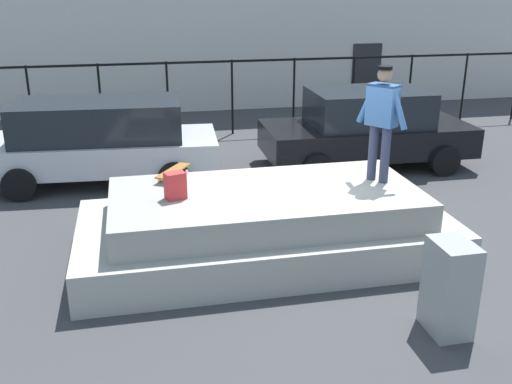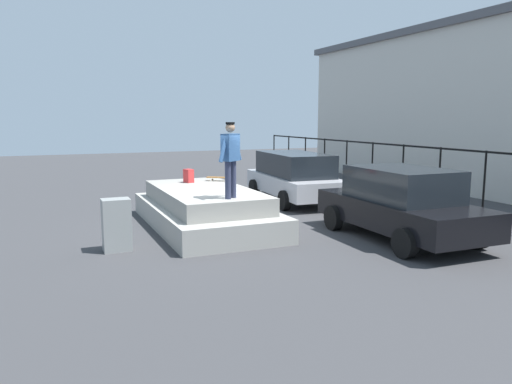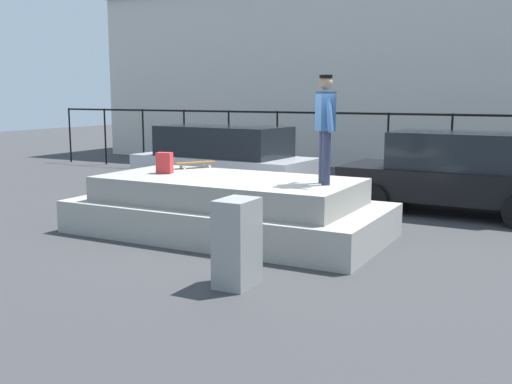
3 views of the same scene
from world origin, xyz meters
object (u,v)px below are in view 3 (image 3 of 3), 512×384
backpack (165,163)px  car_black_sedan_mid (454,172)px  skateboarder (325,121)px  car_silver_hatchback_near (223,157)px  utility_box (237,243)px  skateboard (195,163)px

backpack → car_black_sedan_mid: size_ratio=0.08×
skateboarder → car_black_sedan_mid: 4.25m
backpack → car_silver_hatchback_near: 4.29m
skateboarder → utility_box: skateboarder is taller
skateboard → utility_box: size_ratio=0.70×
skateboard → backpack: size_ratio=2.06×
skateboarder → car_silver_hatchback_near: 6.00m
backpack → car_black_sedan_mid: (4.55, 3.97, -0.35)m
car_silver_hatchback_near → utility_box: car_silver_hatchback_near is taller
backpack → car_black_sedan_mid: car_black_sedan_mid is taller
backpack → car_silver_hatchback_near: size_ratio=0.08×
car_silver_hatchback_near → utility_box: bearing=-57.6°
skateboarder → backpack: skateboarder is taller
car_black_sedan_mid → skateboarder: bearing=-110.2°
skateboard → car_silver_hatchback_near: bearing=111.6°
skateboard → car_silver_hatchback_near: 3.38m
skateboard → car_silver_hatchback_near: car_silver_hatchback_near is taller
skateboarder → utility_box: 3.00m
backpack → skateboard: bearing=-109.8°
skateboard → utility_box: bearing=-49.5°
backpack → car_black_sedan_mid: bearing=-156.3°
skateboard → car_black_sedan_mid: car_black_sedan_mid is taller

